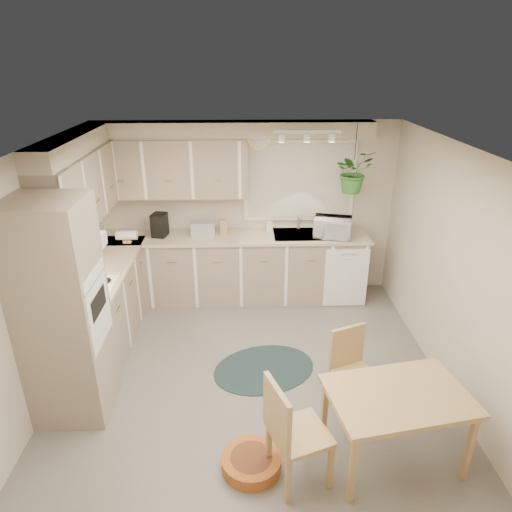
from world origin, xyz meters
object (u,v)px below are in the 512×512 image
object	(u,v)px
dining_table	(394,427)
pet_bed	(251,462)
chair_back	(356,374)
braided_rug	(264,369)
chair_left	(300,431)
microwave	(332,225)

from	to	relation	value
dining_table	pet_bed	size ratio (longest dim) A/B	2.19
dining_table	chair_back	world-z (taller)	chair_back
dining_table	braided_rug	bearing A→B (deg)	129.17
chair_left	microwave	distance (m)	3.10
dining_table	braided_rug	world-z (taller)	dining_table
chair_left	microwave	bearing A→B (deg)	145.32
dining_table	chair_left	bearing A→B (deg)	-169.36
chair_back	braided_rug	bearing A→B (deg)	-59.71
chair_left	microwave	xyz separation A→B (m)	(0.75, 2.94, 0.63)
chair_back	braided_rug	distance (m)	1.12
dining_table	microwave	bearing A→B (deg)	90.86
chair_left	microwave	world-z (taller)	microwave
microwave	dining_table	bearing A→B (deg)	-75.99
chair_left	dining_table	bearing A→B (deg)	80.32
braided_rug	pet_bed	size ratio (longest dim) A/B	2.24
chair_left	chair_back	bearing A→B (deg)	120.29
pet_bed	microwave	bearing A→B (deg)	68.35
dining_table	chair_left	distance (m)	0.82
pet_bed	microwave	distance (m)	3.24
chair_back	microwave	bearing A→B (deg)	-115.95
dining_table	pet_bed	xyz separation A→B (m)	(-1.17, -0.06, -0.29)
pet_bed	braided_rug	bearing A→B (deg)	82.74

